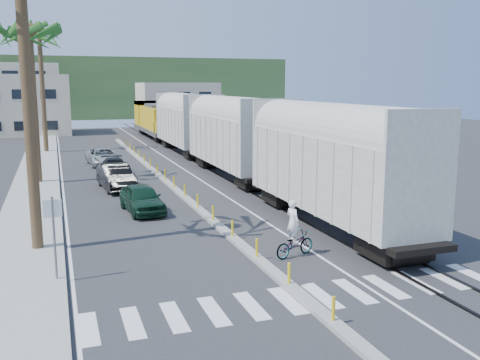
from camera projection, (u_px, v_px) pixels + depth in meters
name	position (u px, v px, depth m)	size (l,w,h in m)	color
ground	(277.00, 277.00, 18.73)	(140.00, 140.00, 0.00)	#28282B
sidewalk	(37.00, 176.00, 39.23)	(3.00, 90.00, 0.15)	gray
rails	(204.00, 162.00, 46.38)	(1.56, 100.00, 0.06)	black
median	(165.00, 180.00, 37.28)	(0.45, 60.00, 0.85)	gray
crosswalk	(302.00, 298.00, 16.86)	(14.00, 2.20, 0.01)	silver
lane_markings	(125.00, 172.00, 41.29)	(9.42, 90.00, 0.01)	silver
freight_train	(210.00, 131.00, 44.10)	(3.00, 60.94, 5.85)	#A7A599
palm_trees	(32.00, 21.00, 35.33)	(3.50, 37.20, 13.75)	brown
street_sign	(54.00, 227.00, 17.89)	(0.60, 0.08, 3.00)	slate
buildings	(58.00, 100.00, 82.55)	(38.00, 27.00, 10.00)	#BEB297
hillside	(89.00, 88.00, 110.70)	(80.00, 20.00, 12.00)	#385628
car_lead	(142.00, 198.00, 28.22)	(2.16, 4.50, 1.48)	#10311F
car_second	(116.00, 177.00, 34.41)	(2.18, 5.09, 1.63)	black
car_third	(115.00, 167.00, 39.38)	(1.85, 4.53, 1.31)	black
car_rear	(103.00, 157.00, 44.80)	(2.78, 5.33, 1.43)	#B4B6BA
cyclist	(294.00, 239.00, 20.92)	(1.80, 2.29, 2.28)	#9EA0A5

